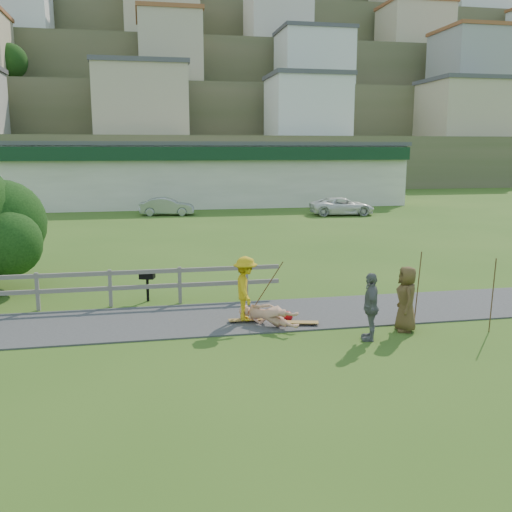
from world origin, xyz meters
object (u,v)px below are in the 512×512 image
object	(u,v)px
spectator_b	(371,307)
car_silver	(167,206)
bbq	(148,286)
skater_fallen	(268,315)
skater_rider	(246,292)
car_white	(342,206)
spectator_c	(406,299)

from	to	relation	value
spectator_b	car_silver	bearing A→B (deg)	-153.34
bbq	skater_fallen	bearing A→B (deg)	-31.38
spectator_b	car_silver	size ratio (longest dim) A/B	0.44
car_silver	skater_rider	bearing A→B (deg)	-171.34
skater_rider	skater_fallen	bearing A→B (deg)	-124.09
car_white	spectator_c	bearing A→B (deg)	167.60
skater_rider	bbq	size ratio (longest dim) A/B	1.81
skater_rider	spectator_c	world-z (taller)	skater_rider
skater_rider	bbq	xyz separation A→B (m)	(-2.50, 2.75, -0.38)
car_white	car_silver	bearing A→B (deg)	83.21
car_white	bbq	distance (m)	24.76
car_silver	car_white	bearing A→B (deg)	-93.98
spectator_c	car_silver	distance (m)	27.53
bbq	spectator_c	bearing A→B (deg)	-18.15
skater_fallen	car_silver	xyz separation A→B (m)	(-1.44, 26.13, 0.30)
car_silver	spectator_b	bearing A→B (deg)	-165.93
skater_rider	bbq	world-z (taller)	skater_rider
skater_rider	spectator_b	xyz separation A→B (m)	(2.69, -1.87, -0.02)
skater_rider	spectator_c	distance (m)	4.09
skater_rider	skater_fallen	size ratio (longest dim) A/B	0.99
spectator_b	bbq	distance (m)	6.96
skater_fallen	spectator_b	bearing A→B (deg)	-77.29
spectator_c	bbq	distance (m)	7.58
spectator_c	bbq	size ratio (longest dim) A/B	1.78
car_silver	bbq	world-z (taller)	car_silver
car_white	skater_rider	bearing A→B (deg)	158.56
spectator_b	car_white	bearing A→B (deg)	-179.07
car_white	bbq	xyz separation A→B (m)	(-13.56, -20.72, -0.15)
car_silver	spectator_c	bearing A→B (deg)	-163.44
car_silver	bbq	size ratio (longest dim) A/B	4.01
skater_fallen	skater_rider	bearing A→B (deg)	97.06
skater_rider	car_white	world-z (taller)	skater_rider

